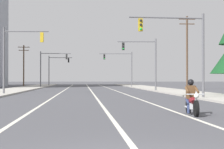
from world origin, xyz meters
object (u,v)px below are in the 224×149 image
Objects in this scene: traffic_signal_near_left at (17,51)px; utility_pole_left_far at (24,64)px; traffic_signal_mid_left at (50,63)px; traffic_signal_far_right at (122,63)px; traffic_signal_mid_right at (145,57)px; traffic_signal_near_right at (182,42)px; traffic_signal_far_left at (56,66)px; utility_pole_right_far at (187,50)px; motorcycle_with_rider at (192,101)px.

utility_pole_left_far is at bearing 97.45° from traffic_signal_near_left.
traffic_signal_far_right is at bearing -0.55° from traffic_signal_mid_left.
traffic_signal_far_right is at bearing 91.00° from traffic_signal_mid_right.
traffic_signal_near_right is 1.00× the size of traffic_signal_far_left.
traffic_signal_far_right is at bearing -47.89° from traffic_signal_far_left.
utility_pole_left_far is (-25.85, 29.37, -0.80)m from utility_pole_right_far.
traffic_signal_far_left is at bearing 89.28° from traffic_signal_near_left.
traffic_signal_mid_right is at bearing -60.23° from traffic_signal_mid_left.
traffic_signal_far_left is at bearing 109.47° from traffic_signal_mid_right.
motorcycle_with_rider is at bearing -79.24° from traffic_signal_mid_left.
motorcycle_with_rider is at bearing -102.44° from traffic_signal_near_right.
motorcycle_with_rider is at bearing -92.69° from traffic_signal_far_right.
traffic_signal_near_right is 1.00× the size of traffic_signal_mid_right.
traffic_signal_near_right and traffic_signal_far_right have the same top height.
traffic_signal_far_right is at bearing 90.27° from traffic_signal_near_right.
traffic_signal_mid_left is 0.63× the size of utility_pole_right_far.
traffic_signal_near_right is 1.00× the size of traffic_signal_mid_left.
traffic_signal_far_right is 0.63× the size of utility_pole_right_far.
utility_pole_left_far is at bearing 109.53° from traffic_signal_near_right.
traffic_signal_far_right is (12.54, -0.12, 0.02)m from traffic_signal_mid_left.
traffic_signal_near_left is at bearing -90.72° from traffic_signal_far_left.
traffic_signal_far_right reaches higher than motorcycle_with_rider.
utility_pole_left_far is (-5.81, 44.45, 0.46)m from traffic_signal_near_left.
motorcycle_with_rider is 0.35× the size of traffic_signal_far_right.
traffic_signal_mid_right is 9.02m from utility_pole_right_far.
traffic_signal_near_right is at bearing -34.55° from traffic_signal_near_left.
utility_pole_right_far is at bearing 41.72° from traffic_signal_mid_right.
traffic_signal_near_right and traffic_signal_mid_right have the same top height.
traffic_signal_mid_right and traffic_signal_far_right have the same top height.
utility_pole_right_far is at bearing -66.86° from traffic_signal_far_right.
utility_pole_left_far is (-6.38, -0.89, 0.42)m from traffic_signal_far_left.
traffic_signal_far_right is at bearing -34.34° from utility_pole_left_far.
traffic_signal_near_left is 1.00× the size of traffic_signal_far_left.
traffic_signal_mid_left reaches higher than motorcycle_with_rider.
traffic_signal_near_right is 1.00× the size of traffic_signal_far_right.
traffic_signal_mid_right is 40.20m from utility_pole_left_far.
traffic_signal_far_left is at bearing 103.04° from traffic_signal_near_right.
traffic_signal_mid_left is 12.54m from traffic_signal_far_right.
traffic_signal_near_right is at bearing -90.64° from traffic_signal_mid_right.
motorcycle_with_rider is at bearing -104.75° from utility_pole_right_far.
traffic_signal_mid_left is 13.61m from traffic_signal_far_left.
traffic_signal_far_right is 22.76m from utility_pole_left_far.
traffic_signal_near_right is 55.85m from traffic_signal_far_left.
traffic_signal_mid_left and traffic_signal_far_right have the same top height.
traffic_signal_near_right is at bearing 77.56° from motorcycle_with_rider.
traffic_signal_mid_left is at bearing -63.83° from utility_pole_left_far.
traffic_signal_near_left and traffic_signal_mid_left have the same top height.
utility_pole_left_far is (-6.25, 12.72, 0.39)m from traffic_signal_mid_left.
utility_pole_right_far is at bearing 74.11° from traffic_signal_near_right.
traffic_signal_mid_right is 22.49m from traffic_signal_far_right.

